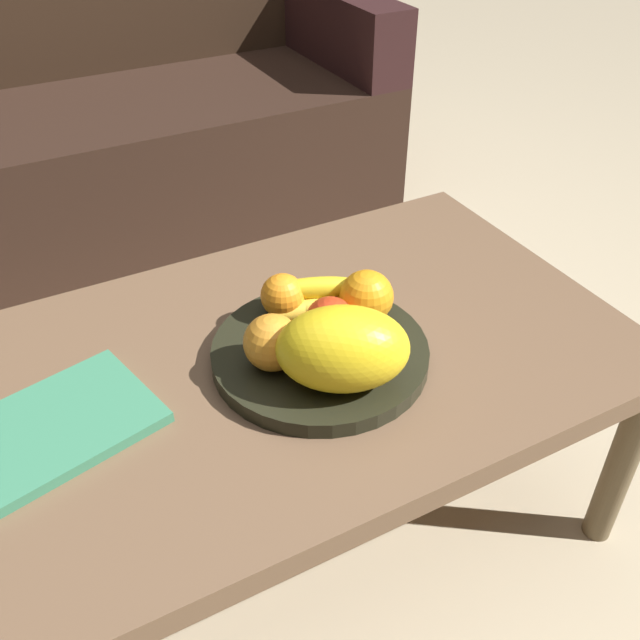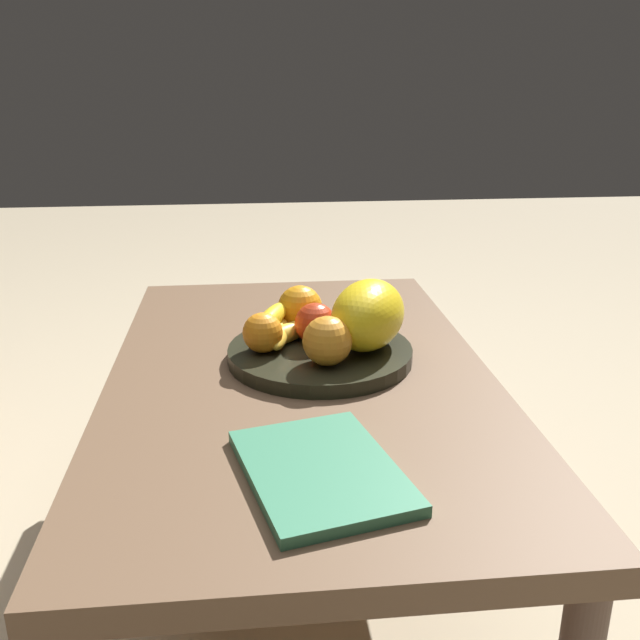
{
  "view_description": "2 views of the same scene",
  "coord_description": "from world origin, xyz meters",
  "px_view_note": "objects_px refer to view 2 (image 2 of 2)",
  "views": [
    {
      "loc": [
        -0.33,
        -0.75,
        1.1
      ],
      "look_at": [
        0.05,
        -0.04,
        0.49
      ],
      "focal_mm": 39.39,
      "sensor_mm": 36.0,
      "label": 1
    },
    {
      "loc": [
        -1.1,
        0.08,
        0.9
      ],
      "look_at": [
        0.05,
        -0.04,
        0.49
      ],
      "focal_mm": 39.48,
      "sensor_mm": 36.0,
      "label": 2
    }
  ],
  "objects_px": {
    "fruit_bowl": "(320,353)",
    "apple_front": "(315,323)",
    "orange_front": "(263,333)",
    "coffee_table": "(301,395)",
    "magazine": "(325,471)",
    "banana_bunch": "(279,328)",
    "orange_right": "(327,341)",
    "melon_large_front": "(368,315)",
    "orange_left": "(300,308)"
  },
  "relations": [
    {
      "from": "fruit_bowl",
      "to": "apple_front",
      "type": "bearing_deg",
      "value": 17.36
    },
    {
      "from": "fruit_bowl",
      "to": "orange_front",
      "type": "height_order",
      "value": "orange_front"
    },
    {
      "from": "coffee_table",
      "to": "fruit_bowl",
      "type": "xyz_separation_m",
      "value": [
        0.05,
        -0.04,
        0.06
      ]
    },
    {
      "from": "coffee_table",
      "to": "fruit_bowl",
      "type": "distance_m",
      "value": 0.08
    },
    {
      "from": "magazine",
      "to": "apple_front",
      "type": "bearing_deg",
      "value": -17.57
    },
    {
      "from": "banana_bunch",
      "to": "magazine",
      "type": "xyz_separation_m",
      "value": [
        -0.41,
        -0.04,
        -0.04
      ]
    },
    {
      "from": "orange_front",
      "to": "orange_right",
      "type": "distance_m",
      "value": 0.12
    },
    {
      "from": "orange_right",
      "to": "magazine",
      "type": "xyz_separation_m",
      "value": [
        -0.3,
        0.04,
        -0.06
      ]
    },
    {
      "from": "melon_large_front",
      "to": "fruit_bowl",
      "type": "bearing_deg",
      "value": 83.38
    },
    {
      "from": "apple_front",
      "to": "orange_right",
      "type": "bearing_deg",
      "value": -174.06
    },
    {
      "from": "coffee_table",
      "to": "orange_front",
      "type": "relative_size",
      "value": 15.45
    },
    {
      "from": "apple_front",
      "to": "magazine",
      "type": "height_order",
      "value": "apple_front"
    },
    {
      "from": "melon_large_front",
      "to": "orange_front",
      "type": "height_order",
      "value": "melon_large_front"
    },
    {
      "from": "orange_right",
      "to": "apple_front",
      "type": "distance_m",
      "value": 0.1
    },
    {
      "from": "apple_front",
      "to": "banana_bunch",
      "type": "relative_size",
      "value": 0.47
    },
    {
      "from": "orange_right",
      "to": "magazine",
      "type": "height_order",
      "value": "orange_right"
    },
    {
      "from": "orange_left",
      "to": "orange_right",
      "type": "xyz_separation_m",
      "value": [
        -0.17,
        -0.03,
        -0.0
      ]
    },
    {
      "from": "melon_large_front",
      "to": "orange_right",
      "type": "distance_m",
      "value": 0.11
    },
    {
      "from": "melon_large_front",
      "to": "banana_bunch",
      "type": "height_order",
      "value": "melon_large_front"
    },
    {
      "from": "banana_bunch",
      "to": "magazine",
      "type": "relative_size",
      "value": 0.63
    },
    {
      "from": "melon_large_front",
      "to": "magazine",
      "type": "distance_m",
      "value": 0.39
    },
    {
      "from": "apple_front",
      "to": "banana_bunch",
      "type": "xyz_separation_m",
      "value": [
        0.01,
        0.06,
        -0.01
      ]
    },
    {
      "from": "orange_left",
      "to": "orange_right",
      "type": "bearing_deg",
      "value": -169.7
    },
    {
      "from": "coffee_table",
      "to": "orange_front",
      "type": "bearing_deg",
      "value": 61.28
    },
    {
      "from": "coffee_table",
      "to": "orange_left",
      "type": "relative_size",
      "value": 12.87
    },
    {
      "from": "orange_left",
      "to": "magazine",
      "type": "bearing_deg",
      "value": 179.31
    },
    {
      "from": "orange_right",
      "to": "coffee_table",
      "type": "bearing_deg",
      "value": 52.24
    },
    {
      "from": "magazine",
      "to": "orange_front",
      "type": "bearing_deg",
      "value": -3.36
    },
    {
      "from": "fruit_bowl",
      "to": "orange_right",
      "type": "relative_size",
      "value": 3.94
    },
    {
      "from": "orange_left",
      "to": "banana_bunch",
      "type": "height_order",
      "value": "orange_left"
    },
    {
      "from": "coffee_table",
      "to": "banana_bunch",
      "type": "xyz_separation_m",
      "value": [
        0.08,
        0.03,
        0.1
      ]
    },
    {
      "from": "fruit_bowl",
      "to": "orange_right",
      "type": "xyz_separation_m",
      "value": [
        -0.08,
        -0.0,
        0.05
      ]
    },
    {
      "from": "coffee_table",
      "to": "orange_right",
      "type": "relative_size",
      "value": 13.05
    },
    {
      "from": "orange_left",
      "to": "apple_front",
      "type": "bearing_deg",
      "value": -164.21
    },
    {
      "from": "coffee_table",
      "to": "orange_left",
      "type": "xyz_separation_m",
      "value": [
        0.14,
        -0.01,
        0.11
      ]
    },
    {
      "from": "orange_left",
      "to": "magazine",
      "type": "relative_size",
      "value": 0.33
    },
    {
      "from": "melon_large_front",
      "to": "orange_left",
      "type": "xyz_separation_m",
      "value": [
        0.1,
        0.11,
        -0.02
      ]
    },
    {
      "from": "fruit_bowl",
      "to": "melon_large_front",
      "type": "bearing_deg",
      "value": -96.62
    },
    {
      "from": "coffee_table",
      "to": "magazine",
      "type": "bearing_deg",
      "value": -179.17
    },
    {
      "from": "coffee_table",
      "to": "orange_right",
      "type": "height_order",
      "value": "orange_right"
    },
    {
      "from": "coffee_table",
      "to": "banana_bunch",
      "type": "relative_size",
      "value": 6.87
    },
    {
      "from": "coffee_table",
      "to": "magazine",
      "type": "distance_m",
      "value": 0.34
    },
    {
      "from": "banana_bunch",
      "to": "magazine",
      "type": "distance_m",
      "value": 0.41
    },
    {
      "from": "apple_front",
      "to": "magazine",
      "type": "relative_size",
      "value": 0.29
    },
    {
      "from": "coffee_table",
      "to": "orange_front",
      "type": "height_order",
      "value": "orange_front"
    },
    {
      "from": "orange_front",
      "to": "orange_left",
      "type": "distance_m",
      "value": 0.13
    },
    {
      "from": "fruit_bowl",
      "to": "orange_right",
      "type": "distance_m",
      "value": 0.09
    },
    {
      "from": "orange_front",
      "to": "orange_right",
      "type": "xyz_separation_m",
      "value": [
        -0.07,
        -0.1,
        0.01
      ]
    },
    {
      "from": "coffee_table",
      "to": "apple_front",
      "type": "height_order",
      "value": "apple_front"
    },
    {
      "from": "fruit_bowl",
      "to": "melon_large_front",
      "type": "distance_m",
      "value": 0.11
    }
  ]
}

